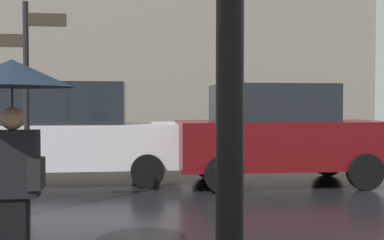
# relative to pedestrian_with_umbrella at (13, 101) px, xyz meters

# --- Properties ---
(pedestrian_with_umbrella) EXTENTS (1.08, 1.08, 1.97)m
(pedestrian_with_umbrella) POSITION_rel_pedestrian_with_umbrella_xyz_m (0.00, 0.00, 0.00)
(pedestrian_with_umbrella) COLOR black
(pedestrian_with_umbrella) RESTS_ON ground
(parked_car_left) EXTENTS (4.07, 1.87, 1.95)m
(parked_car_left) POSITION_rel_pedestrian_with_umbrella_xyz_m (3.86, 4.58, -0.60)
(parked_car_left) COLOR #590C0F
(parked_car_left) RESTS_ON ground
(parked_car_right) EXTENTS (4.33, 1.95, 2.00)m
(parked_car_right) POSITION_rel_pedestrian_with_umbrella_xyz_m (-0.19, 5.30, -0.60)
(parked_car_right) COLOR silver
(parked_car_right) RESTS_ON ground
(street_signpost) EXTENTS (1.08, 0.08, 3.01)m
(street_signpost) POSITION_rel_pedestrian_with_umbrella_xyz_m (-0.45, 2.52, 0.23)
(street_signpost) COLOR black
(street_signpost) RESTS_ON ground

